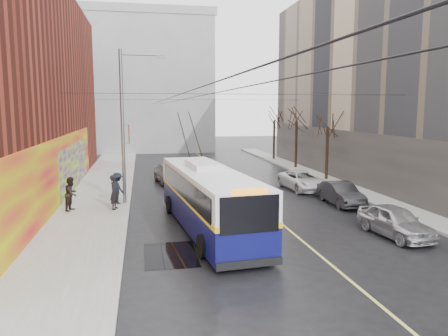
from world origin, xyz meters
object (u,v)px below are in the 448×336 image
Objects in this scene: parked_car_c at (303,180)px; pedestrian_c at (117,188)px; tree_far at (274,113)px; following_car at (169,173)px; tree_mid at (297,113)px; tree_near at (328,117)px; pedestrian_a at (115,192)px; parked_car_a at (395,221)px; streetlight_pole at (125,123)px; pedestrian_b at (71,194)px; trolleybus at (209,198)px; parked_car_b at (341,194)px.

parked_car_c is 2.61× the size of pedestrian_c.
tree_far reaches higher than following_car.
tree_mid reaches higher than pedestrian_c.
tree_near reaches higher than parked_car_c.
parked_car_c is at bearing -57.51° from pedestrian_a.
pedestrian_a reaches higher than following_car.
streetlight_pole is at bearing 138.52° from parked_car_a.
parked_car_a is 2.22× the size of pedestrian_b.
following_car is at bearing 174.15° from tree_near.
tree_near is at bearing -104.50° from pedestrian_c.
trolleybus is (-11.21, -19.07, -3.73)m from tree_mid.
streetlight_pole reaches higher than tree_near.
pedestrian_a is at bearing -126.13° from tree_far.
tree_far reaches higher than parked_car_c.
tree_far is at bearing -20.67° from pedestrian_b.
tree_near is at bearing 71.83° from parked_car_b.
pedestrian_b reaches higher than parked_car_c.
following_car is 2.52× the size of pedestrian_b.
parked_car_a is at bearing -160.31° from pedestrian_c.
tree_far is 25.88m from pedestrian_c.
tree_far is at bearing 37.76° from following_car.
tree_far is 29.22m from parked_car_a.
pedestrian_c is at bearing -123.49° from following_car.
tree_mid is at bearing 79.94° from parked_car_b.
tree_near is 0.55× the size of trolleybus.
tree_mid is at bearing -31.89° from pedestrian_b.
tree_mid is 1.43× the size of following_car.
parked_car_c is (-0.49, 4.92, -0.01)m from parked_car_b.
parked_car_b is at bearing -96.94° from tree_far.
tree_mid is 3.61× the size of pedestrian_b.
parked_car_b is 0.85× the size of parked_car_c.
pedestrian_b is at bearing 148.71° from parked_car_a.
tree_near reaches higher than pedestrian_b.
pedestrian_b is at bearing -141.27° from tree_mid.
parked_car_c is at bearing -54.98° from pedestrian_b.
parked_car_b is 4.95m from parked_car_c.
parked_car_b is 2.22× the size of pedestrian_c.
pedestrian_a is at bearing 140.88° from pedestrian_c.
parked_car_c is (-3.20, -10.32, -4.59)m from tree_mid.
parked_car_a is at bearing -98.39° from tree_mid.
pedestrian_a is (-0.63, -1.60, -3.74)m from streetlight_pole.
tree_far reaches higher than pedestrian_b.
tree_near reaches higher than pedestrian_a.
parked_car_c is 1.02× the size of following_car.
trolleybus is at bearing -136.74° from parked_car_c.
parked_car_c is (-3.20, -3.32, -4.31)m from tree_near.
parked_car_a is 16.53m from pedestrian_b.
tree_near is 9.69m from parked_car_b.
streetlight_pole reaches higher than trolleybus.
streetlight_pole is 2.20× the size of parked_car_a.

